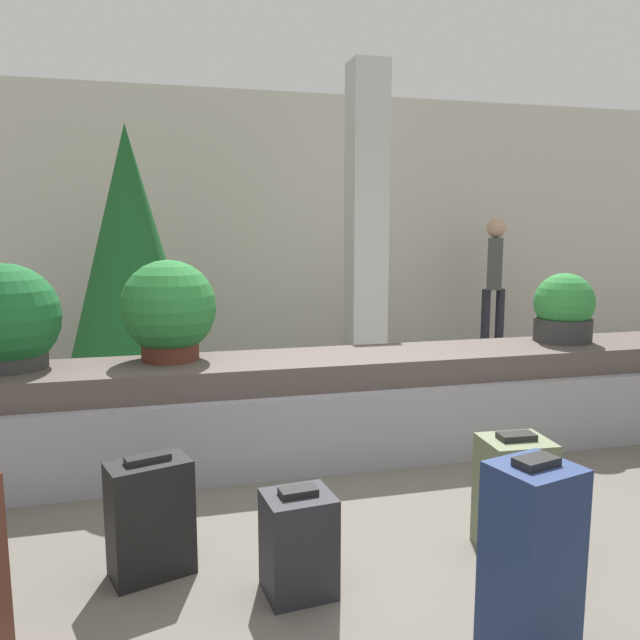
{
  "coord_description": "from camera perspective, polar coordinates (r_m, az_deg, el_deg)",
  "views": [
    {
      "loc": [
        -1.04,
        -2.67,
        1.57
      ],
      "look_at": [
        0.0,
        1.4,
        0.95
      ],
      "focal_mm": 35.0,
      "sensor_mm": 36.0,
      "label": 1
    }
  ],
  "objects": [
    {
      "name": "suitcase_4",
      "position": [
        3.05,
        -15.25,
        -17.06
      ],
      "size": [
        0.41,
        0.31,
        0.57
      ],
      "rotation": [
        0.0,
        0.0,
        0.31
      ],
      "color": "black",
      "rests_on": "ground_plane"
    },
    {
      "name": "suitcase_5",
      "position": [
        3.28,
        17.29,
        -15.0
      ],
      "size": [
        0.33,
        0.29,
        0.59
      ],
      "rotation": [
        0.0,
        0.0,
        -0.06
      ],
      "color": "#5B6647",
      "rests_on": "ground_plane"
    },
    {
      "name": "decorated_tree",
      "position": [
        6.16,
        -16.99,
        6.02
      ],
      "size": [
        1.24,
        1.24,
        2.52
      ],
      "color": "#4C331E",
      "rests_on": "ground_plane"
    },
    {
      "name": "suitcase_3",
      "position": [
        2.54,
        18.73,
        -20.18
      ],
      "size": [
        0.34,
        0.32,
        0.76
      ],
      "rotation": [
        0.0,
        0.0,
        0.26
      ],
      "color": "navy",
      "rests_on": "ground_plane"
    },
    {
      "name": "potted_plant_1",
      "position": [
        5.16,
        21.39,
        0.88
      ],
      "size": [
        0.45,
        0.45,
        0.53
      ],
      "color": "#2D2D2D",
      "rests_on": "carousel"
    },
    {
      "name": "ground_plane",
      "position": [
        3.26,
        6.5,
        -20.34
      ],
      "size": [
        18.0,
        18.0,
        0.0
      ],
      "primitive_type": "plane",
      "color": "#59544C"
    },
    {
      "name": "back_wall",
      "position": [
        7.79,
        -6.73,
        8.6
      ],
      "size": [
        18.0,
        0.06,
        3.2
      ],
      "color": "beige",
      "rests_on": "ground_plane"
    },
    {
      "name": "potted_plant_2",
      "position": [
        4.23,
        -13.65,
        0.82
      ],
      "size": [
        0.62,
        0.62,
        0.67
      ],
      "color": "#4C2319",
      "rests_on": "carousel"
    },
    {
      "name": "pillar",
      "position": [
        6.46,
        4.25,
        8.69
      ],
      "size": [
        0.37,
        0.37,
        3.2
      ],
      "color": "silver",
      "rests_on": "ground_plane"
    },
    {
      "name": "traveler_0",
      "position": [
        8.11,
        15.66,
        4.13
      ],
      "size": [
        0.32,
        0.37,
        1.68
      ],
      "rotation": [
        0.0,
        0.0,
        1.05
      ],
      "color": "#282833",
      "rests_on": "ground_plane"
    },
    {
      "name": "suitcase_1",
      "position": [
        2.84,
        -1.98,
        -19.73
      ],
      "size": [
        0.31,
        0.28,
        0.48
      ],
      "rotation": [
        0.0,
        0.0,
        0.11
      ],
      "color": "#232328",
      "rests_on": "ground_plane"
    },
    {
      "name": "carousel",
      "position": [
        4.38,
        0.0,
        -7.97
      ],
      "size": [
        7.58,
        0.83,
        0.7
      ],
      "color": "gray",
      "rests_on": "ground_plane"
    },
    {
      "name": "potted_plant_0",
      "position": [
        4.33,
        -26.85,
        -0.07
      ],
      "size": [
        0.67,
        0.67,
        0.67
      ],
      "color": "#2D2D2D",
      "rests_on": "carousel"
    }
  ]
}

